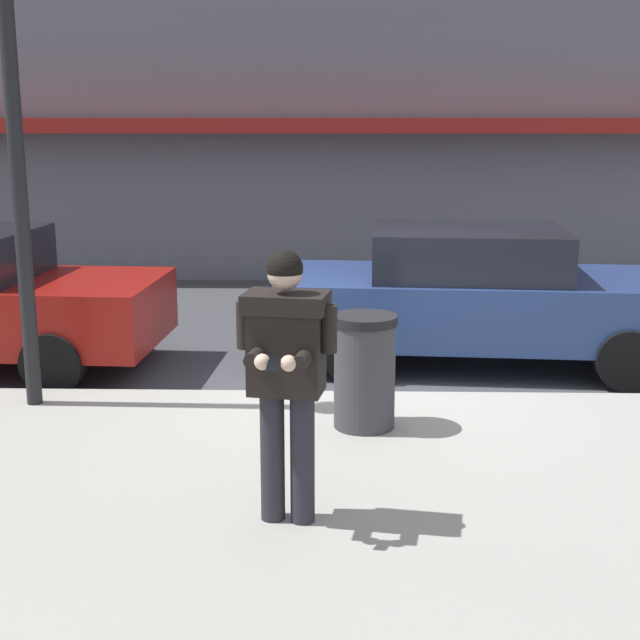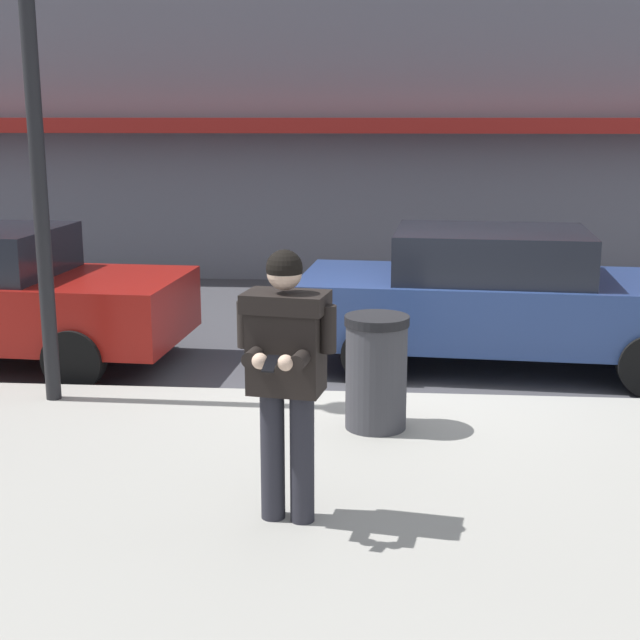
{
  "view_description": "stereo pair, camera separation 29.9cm",
  "coord_description": "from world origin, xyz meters",
  "px_view_note": "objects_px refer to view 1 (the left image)",
  "views": [
    {
      "loc": [
        -0.32,
        -8.47,
        2.75
      ],
      "look_at": [
        -0.47,
        -3.0,
        1.49
      ],
      "focal_mm": 50.0,
      "sensor_mm": 36.0,
      "label": 1
    },
    {
      "loc": [
        -0.03,
        -8.46,
        2.75
      ],
      "look_at": [
        -0.47,
        -3.0,
        1.49
      ],
      "focal_mm": 50.0,
      "sensor_mm": 36.0,
      "label": 2
    }
  ],
  "objects_px": {
    "parked_sedan_mid": "(480,296)",
    "street_lamp_post": "(10,69)",
    "trash_bin": "(365,371)",
    "man_texting_on_phone": "(286,358)"
  },
  "relations": [
    {
      "from": "parked_sedan_mid",
      "to": "street_lamp_post",
      "type": "distance_m",
      "value": 5.35
    },
    {
      "from": "parked_sedan_mid",
      "to": "trash_bin",
      "type": "bearing_deg",
      "value": -118.11
    },
    {
      "from": "parked_sedan_mid",
      "to": "trash_bin",
      "type": "height_order",
      "value": "parked_sedan_mid"
    },
    {
      "from": "parked_sedan_mid",
      "to": "man_texting_on_phone",
      "type": "xyz_separation_m",
      "value": [
        -1.89,
        -4.35,
        0.46
      ]
    },
    {
      "from": "parked_sedan_mid",
      "to": "man_texting_on_phone",
      "type": "bearing_deg",
      "value": -113.43
    },
    {
      "from": "parked_sedan_mid",
      "to": "trash_bin",
      "type": "relative_size",
      "value": 4.71
    },
    {
      "from": "street_lamp_post",
      "to": "man_texting_on_phone",
      "type": "bearing_deg",
      "value": -43.75
    },
    {
      "from": "street_lamp_post",
      "to": "trash_bin",
      "type": "relative_size",
      "value": 4.98
    },
    {
      "from": "man_texting_on_phone",
      "to": "street_lamp_post",
      "type": "bearing_deg",
      "value": 136.25
    },
    {
      "from": "parked_sedan_mid",
      "to": "street_lamp_post",
      "type": "bearing_deg",
      "value": -155.94
    }
  ]
}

